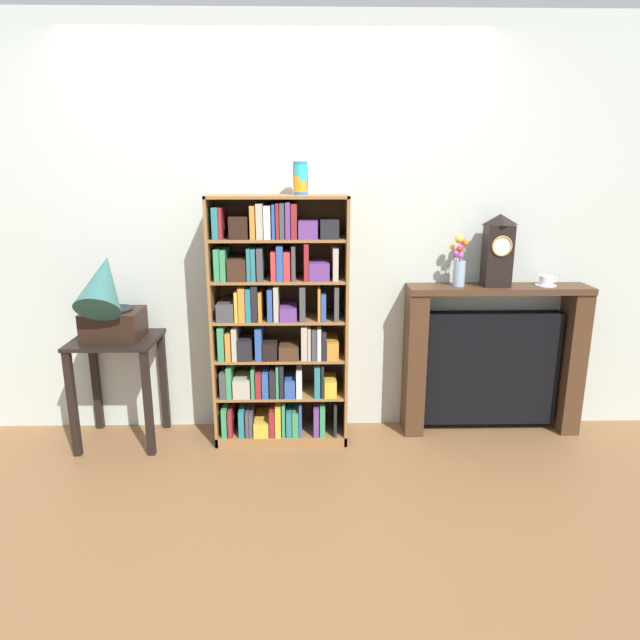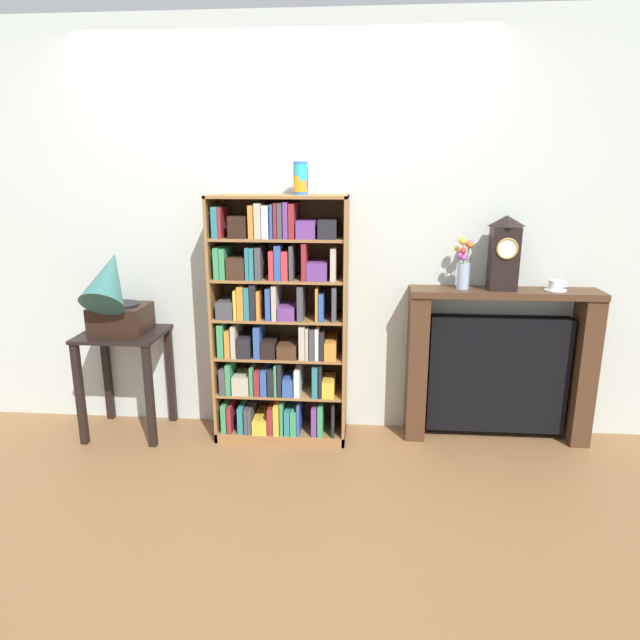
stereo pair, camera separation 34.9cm
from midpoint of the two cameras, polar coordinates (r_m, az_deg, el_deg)
name	(u,v)px [view 2 (the right image)]	position (r m, az deg, el deg)	size (l,w,h in m)	color
ground_plane	(281,440)	(3.72, -1.24, -12.21)	(8.11, 6.40, 0.02)	brown
wall_back	(312,234)	(3.61, 2.02, 8.77)	(5.11, 0.08, 2.60)	beige
bookshelf	(277,326)	(3.51, -1.53, -0.67)	(0.83, 0.35, 1.55)	olive
cup_stack	(301,178)	(3.38, 1.07, 14.25)	(0.09, 0.09, 0.19)	blue
side_table_left	(125,360)	(3.78, -16.81, -3.94)	(0.51, 0.45, 0.69)	black
gramophone	(114,296)	(3.61, -17.73, 2.36)	(0.34, 0.48, 0.59)	black
fireplace_mantel	(498,366)	(3.79, 20.26, -4.49)	(1.15, 0.24, 0.99)	#472D1C
mantel_clock	(504,253)	(3.60, 20.96, 6.39)	(0.16, 0.14, 0.45)	black
flower_vase	(464,265)	(3.56, 17.20, 5.36)	(0.11, 0.13, 0.32)	#99B2D1
teacup_with_saucer	(556,286)	(3.74, 25.44, 3.13)	(0.13, 0.13, 0.06)	white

